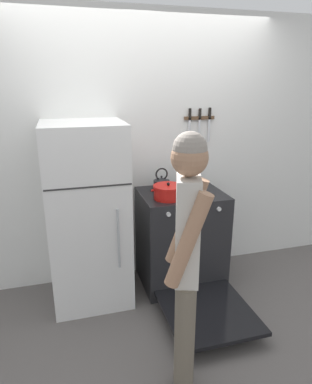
# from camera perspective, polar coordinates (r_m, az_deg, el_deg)

# --- Properties ---
(ground_plane) EXTENTS (14.00, 14.00, 0.00)m
(ground_plane) POSITION_cam_1_polar(r_m,az_deg,el_deg) (3.77, -2.02, -12.70)
(ground_plane) COLOR #5B5654
(wall_back) EXTENTS (10.00, 0.06, 2.55)m
(wall_back) POSITION_cam_1_polar(r_m,az_deg,el_deg) (3.34, -2.39, 6.75)
(wall_back) COLOR silver
(wall_back) RESTS_ON ground_plane
(refrigerator) EXTENTS (0.67, 0.67, 1.61)m
(refrigerator) POSITION_cam_1_polar(r_m,az_deg,el_deg) (3.05, -11.27, -3.86)
(refrigerator) COLOR white
(refrigerator) RESTS_ON ground_plane
(stove_range) EXTENTS (0.77, 1.36, 0.93)m
(stove_range) POSITION_cam_1_polar(r_m,az_deg,el_deg) (3.34, 4.38, -8.04)
(stove_range) COLOR #232326
(stove_range) RESTS_ON ground_plane
(dutch_oven_pot) EXTENTS (0.31, 0.27, 0.15)m
(dutch_oven_pot) POSITION_cam_1_polar(r_m,az_deg,el_deg) (3.01, 2.05, 0.02)
(dutch_oven_pot) COLOR red
(dutch_oven_pot) RESTS_ON stove_range
(tea_kettle) EXTENTS (0.19, 0.15, 0.22)m
(tea_kettle) POSITION_cam_1_polar(r_m,az_deg,el_deg) (3.24, 0.97, 1.43)
(tea_kettle) COLOR black
(tea_kettle) RESTS_ON stove_range
(utensil_jar) EXTENTS (0.10, 0.10, 0.28)m
(utensil_jar) POSITION_cam_1_polar(r_m,az_deg,el_deg) (3.36, 6.73, 1.89)
(utensil_jar) COLOR #B7BABF
(utensil_jar) RESTS_ON stove_range
(person) EXTENTS (0.34, 0.40, 1.69)m
(person) POSITION_cam_1_polar(r_m,az_deg,el_deg) (2.00, 5.10, -10.96)
(person) COLOR #6B6051
(person) RESTS_ON ground_plane
(wall_knife_strip) EXTENTS (0.31, 0.03, 0.33)m
(wall_knife_strip) POSITION_cam_1_polar(r_m,az_deg,el_deg) (3.42, 7.30, 12.17)
(wall_knife_strip) COLOR brown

